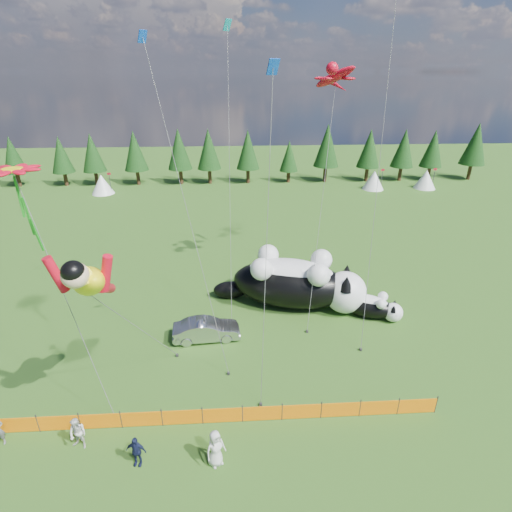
% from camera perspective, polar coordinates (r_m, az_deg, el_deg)
% --- Properties ---
extents(ground, '(160.00, 160.00, 0.00)m').
position_cam_1_polar(ground, '(24.08, -4.64, -17.37)').
color(ground, '#143A0A').
rests_on(ground, ground).
extents(safety_fence, '(22.06, 0.06, 1.10)m').
position_cam_1_polar(safety_fence, '(21.58, -4.80, -21.72)').
color(safety_fence, '#262626').
rests_on(safety_fence, ground).
extents(tree_line, '(90.00, 4.00, 8.00)m').
position_cam_1_polar(tree_line, '(64.02, -4.24, 13.82)').
color(tree_line, black).
rests_on(tree_line, ground).
extents(festival_tents, '(50.00, 3.20, 2.80)m').
position_cam_1_polar(festival_tents, '(60.57, 6.45, 10.58)').
color(festival_tents, white).
rests_on(festival_tents, ground).
extents(cat_large, '(11.38, 6.29, 4.19)m').
position_cam_1_polar(cat_large, '(29.79, 5.86, -3.68)').
color(cat_large, black).
rests_on(cat_large, ground).
extents(cat_small, '(4.81, 3.27, 1.85)m').
position_cam_1_polar(cat_small, '(30.03, 16.06, -6.82)').
color(cat_small, black).
rests_on(cat_small, ground).
extents(car, '(4.49, 1.88, 1.44)m').
position_cam_1_polar(car, '(26.87, -7.10, -10.42)').
color(car, '#B8B7BC').
rests_on(car, ground).
extents(spectator_b, '(0.95, 0.73, 1.73)m').
position_cam_1_polar(spectator_b, '(21.91, -24.11, -22.16)').
color(spectator_b, silver).
rests_on(spectator_b, ground).
extents(spectator_c, '(1.00, 0.63, 1.60)m').
position_cam_1_polar(spectator_c, '(20.47, -16.76, -25.14)').
color(spectator_c, '#161B3C').
rests_on(spectator_c, ground).
extents(spectator_e, '(1.12, 1.02, 1.92)m').
position_cam_1_polar(spectator_e, '(19.73, -5.81, -25.67)').
color(spectator_e, silver).
rests_on(spectator_e, ground).
extents(superhero_kite, '(5.42, 7.67, 10.72)m').
position_cam_1_polar(superhero_kite, '(18.50, -22.85, -3.34)').
color(superhero_kite, '#FFED0D').
rests_on(superhero_kite, ground).
extents(gecko_kite, '(5.08, 10.81, 17.72)m').
position_cam_1_polar(gecko_kite, '(30.88, 11.17, 23.78)').
color(gecko_kite, red).
rests_on(gecko_kite, ground).
extents(flower_kite, '(5.31, 4.97, 13.02)m').
position_cam_1_polar(flower_kite, '(21.41, -31.33, 10.03)').
color(flower_kite, red).
rests_on(flower_kite, ground).
extents(diamond_kite_a, '(4.51, 6.46, 19.12)m').
position_cam_1_polar(diamond_kite_a, '(24.29, -14.93, 24.85)').
color(diamond_kite_a, blue).
rests_on(diamond_kite_a, ground).
extents(diamond_kite_c, '(1.15, 2.64, 17.00)m').
position_cam_1_polar(diamond_kite_c, '(18.14, 2.31, 21.87)').
color(diamond_kite_c, blue).
rests_on(diamond_kite_c, ground).
extents(diamond_kite_d, '(0.89, 8.83, 20.63)m').
position_cam_1_polar(diamond_kite_d, '(30.76, -4.07, 28.22)').
color(diamond_kite_d, '#0D909D').
rests_on(diamond_kite_d, ground).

